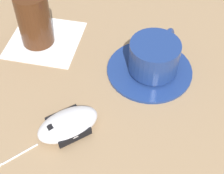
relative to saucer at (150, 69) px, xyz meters
The scene contains 6 objects.
ground_plane 0.13m from the saucer, 18.59° to the left, with size 3.00×3.00×0.00m, color #9E7F5B.
saucer is the anchor object (origin of this frame).
coffee_cup 0.03m from the saucer, 146.54° to the right, with size 0.09×0.12×0.06m.
computer_mouse 0.19m from the saucer, 71.48° to the left, with size 0.10×0.12×0.03m.
napkin_under_glass 0.22m from the saucer, ahead, with size 0.14×0.14×0.00m, color white.
drinking_glass 0.24m from the saucer, ahead, with size 0.06×0.06×0.11m, color #4C2814.
Camera 1 is at (-0.27, 0.38, 0.46)m, focal length 55.00 mm.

